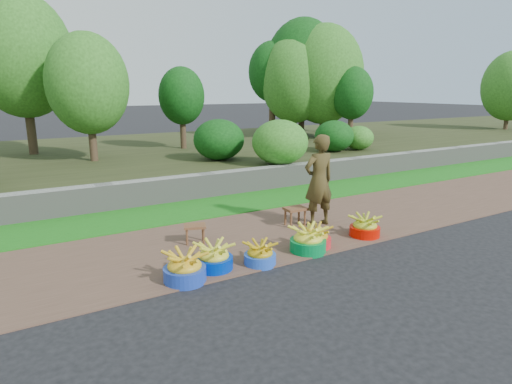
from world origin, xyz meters
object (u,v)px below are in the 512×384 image
stool_right (295,211)px  vendor_woman (319,181)px  basin_e (316,238)px  basin_a (185,268)px  basin_f (365,227)px  stool_left (195,229)px  basin_d (308,240)px  basin_b (214,258)px  basin_c (260,255)px

stool_right → vendor_woman: (0.37, -0.17, 0.55)m
basin_e → stool_right: (0.34, 1.03, 0.12)m
basin_a → basin_e: 2.19m
basin_a → basin_f: basin_a is taller
basin_e → stool_left: basin_e is taller
basin_d → basin_e: 0.23m
basin_d → stool_left: (-1.34, 1.17, 0.07)m
stool_right → stool_left: bearing=178.1°
basin_d → basin_f: size_ratio=1.10×
stool_left → vendor_woman: size_ratio=0.25×
basin_d → vendor_woman: bearing=45.6°
stool_right → vendor_woman: bearing=-24.9°
basin_d → basin_b: bearing=175.5°
basin_b → stool_right: size_ratio=1.33×
basin_a → basin_e: size_ratio=1.15×
vendor_woman → basin_b: bearing=20.8°
basin_c → vendor_woman: 2.16m
basin_a → basin_c: size_ratio=1.22×
stool_right → basin_d: bearing=-116.3°
basin_b → vendor_woman: (2.42, 0.82, 0.66)m
basin_f → stool_left: 2.79m
stool_left → basin_f: bearing=-23.2°
basin_a → basin_f: size_ratio=1.10×
basin_f → vendor_woman: vendor_woman is taller
basin_f → stool_right: size_ratio=1.28×
basin_a → basin_b: 0.50m
basin_a → basin_e: (2.19, 0.12, -0.02)m
basin_b → basin_d: bearing=-4.5°
basin_f → vendor_woman: (-0.31, 0.87, 0.67)m
basin_e → vendor_woman: vendor_woman is taller
basin_a → basin_b: (0.47, 0.15, -0.01)m
basin_d → basin_e: (0.21, 0.09, -0.02)m
basin_b → vendor_woman: bearing=18.8°
basin_a → basin_c: bearing=-0.9°
basin_a → basin_c: basin_a is taller
basin_a → stool_right: size_ratio=1.40×
basin_b → basin_e: (1.71, -0.03, -0.01)m
basin_c → basin_e: basin_e is taller
basin_a → basin_c: (1.10, -0.02, -0.03)m
basin_c → basin_d: 0.87m
basin_d → stool_right: bearing=63.7°
basin_a → stool_left: bearing=62.2°
basin_b → basin_e: 1.71m
basin_f → basin_b: bearing=179.1°
basin_c → stool_left: basin_c is taller
basin_f → vendor_woman: 1.14m
stool_left → basin_a: bearing=-117.8°
basin_d → stool_right: (0.55, 1.11, 0.10)m
basin_a → stool_right: bearing=24.4°
basin_e → vendor_woman: size_ratio=0.29×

